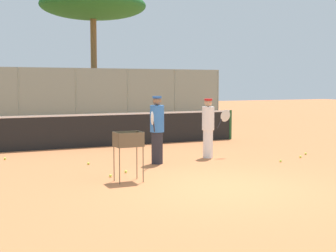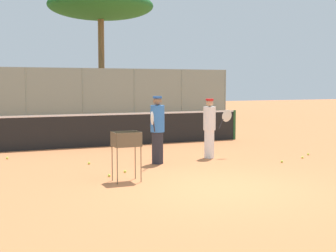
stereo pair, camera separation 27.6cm
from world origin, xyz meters
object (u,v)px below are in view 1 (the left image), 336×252
at_px(tennis_net, 113,129).
at_px(parked_car, 29,107).
at_px(player_white_outfit, 157,129).
at_px(ball_cart, 128,143).
at_px(player_red_cap, 208,127).

relative_size(tennis_net, parked_car, 2.17).
xyz_separation_m(player_white_outfit, parked_car, (-0.56, 17.95, -0.23)).
height_order(tennis_net, parked_car, parked_car).
height_order(player_white_outfit, ball_cart, player_white_outfit).
distance_m(ball_cart, parked_car, 19.72).
distance_m(player_white_outfit, parked_car, 17.96).
height_order(tennis_net, player_red_cap, player_red_cap).
bearing_deg(ball_cart, tennis_net, 75.37).
relative_size(tennis_net, ball_cart, 8.77).
distance_m(player_white_outfit, player_red_cap, 1.69).
bearing_deg(ball_cart, parked_car, 87.54).
bearing_deg(player_white_outfit, tennis_net, -144.74).
bearing_deg(parked_car, tennis_net, -87.62).
bearing_deg(ball_cart, player_red_cap, 33.85).
xyz_separation_m(ball_cart, parked_car, (0.84, 19.70, -0.14)).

